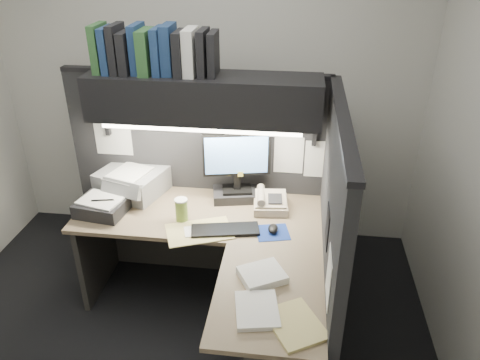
# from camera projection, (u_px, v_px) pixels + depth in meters

# --- Properties ---
(floor) EXTENTS (3.50, 3.50, 0.00)m
(floor) POSITION_uv_depth(u_px,v_px,m) (172.00, 347.00, 3.13)
(floor) COLOR black
(floor) RESTS_ON ground
(wall_back) EXTENTS (3.50, 0.04, 2.70)m
(wall_back) POSITION_uv_depth(u_px,v_px,m) (207.00, 86.00, 3.81)
(wall_back) COLOR silver
(wall_back) RESTS_ON floor
(partition_back) EXTENTS (1.90, 0.06, 1.60)m
(partition_back) POSITION_uv_depth(u_px,v_px,m) (199.00, 178.00, 3.57)
(partition_back) COLOR black
(partition_back) RESTS_ON floor
(partition_right) EXTENTS (0.06, 1.50, 1.60)m
(partition_right) POSITION_uv_depth(u_px,v_px,m) (329.00, 245.00, 2.81)
(partition_right) COLOR black
(partition_right) RESTS_ON floor
(desk) EXTENTS (1.70, 1.53, 0.73)m
(desk) POSITION_uv_depth(u_px,v_px,m) (234.00, 303.00, 2.88)
(desk) COLOR #877756
(desk) RESTS_ON floor
(overhead_shelf) EXTENTS (1.55, 0.34, 0.30)m
(overhead_shelf) POSITION_uv_depth(u_px,v_px,m) (204.00, 98.00, 3.07)
(overhead_shelf) COLOR black
(overhead_shelf) RESTS_ON partition_back
(task_light_tube) EXTENTS (1.32, 0.04, 0.04)m
(task_light_tube) POSITION_uv_depth(u_px,v_px,m) (200.00, 130.00, 3.03)
(task_light_tube) COLOR white
(task_light_tube) RESTS_ON overhead_shelf
(monitor) EXTENTS (0.47, 0.28, 0.52)m
(monitor) POSITION_uv_depth(u_px,v_px,m) (237.00, 174.00, 3.34)
(monitor) COLOR black
(monitor) RESTS_ON desk
(keyboard) EXTENTS (0.46, 0.23, 0.02)m
(keyboard) POSITION_uv_depth(u_px,v_px,m) (225.00, 230.00, 3.06)
(keyboard) COLOR black
(keyboard) RESTS_ON desk
(mousepad) EXTENTS (0.25, 0.24, 0.00)m
(mousepad) POSITION_uv_depth(u_px,v_px,m) (273.00, 232.00, 3.05)
(mousepad) COLOR navy
(mousepad) RESTS_ON desk
(mouse) EXTENTS (0.07, 0.11, 0.04)m
(mouse) POSITION_uv_depth(u_px,v_px,m) (273.00, 229.00, 3.05)
(mouse) COLOR black
(mouse) RESTS_ON mousepad
(telephone) EXTENTS (0.26, 0.27, 0.10)m
(telephone) POSITION_uv_depth(u_px,v_px,m) (271.00, 203.00, 3.29)
(telephone) COLOR tan
(telephone) RESTS_ON desk
(coffee_cup) EXTENTS (0.10, 0.10, 0.15)m
(coffee_cup) POSITION_uv_depth(u_px,v_px,m) (182.00, 211.00, 3.14)
(coffee_cup) COLOR #98AA44
(coffee_cup) RESTS_ON desk
(printer) EXTENTS (0.54, 0.50, 0.18)m
(printer) POSITION_uv_depth(u_px,v_px,m) (132.00, 181.00, 3.48)
(printer) COLOR gray
(printer) RESTS_ON desk
(notebook_stack) EXTENTS (0.36, 0.31, 0.10)m
(notebook_stack) POSITION_uv_depth(u_px,v_px,m) (102.00, 207.00, 3.24)
(notebook_stack) COLOR black
(notebook_stack) RESTS_ON desk
(open_folder) EXTENTS (0.49, 0.41, 0.01)m
(open_folder) POSITION_uv_depth(u_px,v_px,m) (199.00, 231.00, 3.05)
(open_folder) COLOR #CCBE73
(open_folder) RESTS_ON desk
(paper_stack_a) EXTENTS (0.31, 0.29, 0.05)m
(paper_stack_a) POSITION_uv_depth(u_px,v_px,m) (262.00, 275.00, 2.64)
(paper_stack_a) COLOR white
(paper_stack_a) RESTS_ON desk
(paper_stack_b) EXTENTS (0.26, 0.31, 0.03)m
(paper_stack_b) POSITION_uv_depth(u_px,v_px,m) (257.00, 310.00, 2.40)
(paper_stack_b) COLOR white
(paper_stack_b) RESTS_ON desk
(manila_stack) EXTENTS (0.36, 0.38, 0.02)m
(manila_stack) POSITION_uv_depth(u_px,v_px,m) (295.00, 324.00, 2.32)
(manila_stack) COLOR #CCBE73
(manila_stack) RESTS_ON desk
(binder_row) EXTENTS (0.80, 0.25, 0.31)m
(binder_row) POSITION_uv_depth(u_px,v_px,m) (154.00, 51.00, 2.97)
(binder_row) COLOR #2A552A
(binder_row) RESTS_ON overhead_shelf
(pinned_papers) EXTENTS (1.76, 1.31, 0.51)m
(pinned_papers) POSITION_uv_depth(u_px,v_px,m) (245.00, 174.00, 3.08)
(pinned_papers) COLOR white
(pinned_papers) RESTS_ON partition_back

